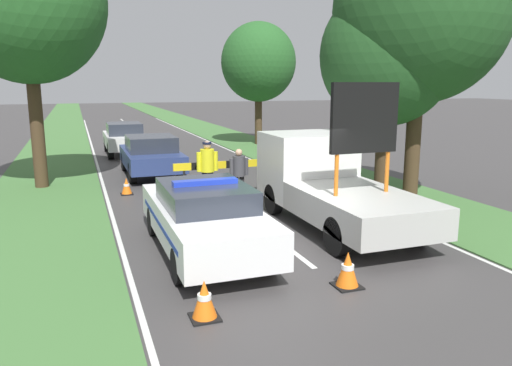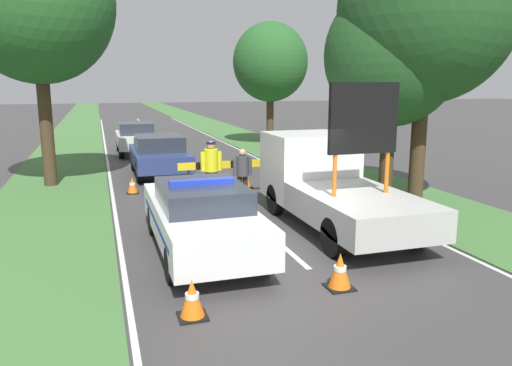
{
  "view_description": "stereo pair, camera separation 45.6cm",
  "coord_description": "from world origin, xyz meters",
  "px_view_note": "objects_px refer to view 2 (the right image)",
  "views": [
    {
      "loc": [
        -4.05,
        -9.23,
        3.44
      ],
      "look_at": [
        -0.13,
        1.68,
        1.1
      ],
      "focal_mm": 35.0,
      "sensor_mm": 36.0,
      "label": 1
    },
    {
      "loc": [
        -3.62,
        -9.37,
        3.44
      ],
      "look_at": [
        -0.13,
        1.68,
        1.1
      ],
      "focal_mm": 35.0,
      "sensor_mm": 36.0,
      "label": 2
    }
  ],
  "objects_px": {
    "police_officer": "(211,166)",
    "roadside_tree_mid_left": "(270,62)",
    "queued_car_hatch_blue": "(159,154)",
    "roadside_tree_mid_right": "(427,10)",
    "police_car": "(201,216)",
    "traffic_cone_behind_barrier": "(132,185)",
    "work_truck": "(329,182)",
    "queued_car_van_white": "(136,137)",
    "pedestrian_civilian": "(243,171)",
    "road_barrier": "(230,167)",
    "traffic_cone_near_truck": "(340,271)",
    "roadside_tree_near_right": "(36,2)",
    "roadside_tree_near_left": "(392,56)",
    "traffic_cone_near_police": "(245,178)",
    "traffic_cone_centre_front": "(192,299)"
  },
  "relations": [
    {
      "from": "police_officer",
      "to": "roadside_tree_mid_left",
      "type": "distance_m",
      "value": 14.32
    },
    {
      "from": "queued_car_hatch_blue",
      "to": "roadside_tree_mid_right",
      "type": "xyz_separation_m",
      "value": [
        6.38,
        -7.04,
        4.54
      ]
    },
    {
      "from": "police_car",
      "to": "traffic_cone_behind_barrier",
      "type": "xyz_separation_m",
      "value": [
        -0.99,
        6.08,
        -0.5
      ]
    },
    {
      "from": "work_truck",
      "to": "queued_car_van_white",
      "type": "distance_m",
      "value": 14.55
    },
    {
      "from": "police_officer",
      "to": "traffic_cone_behind_barrier",
      "type": "height_order",
      "value": "police_officer"
    },
    {
      "from": "pedestrian_civilian",
      "to": "traffic_cone_behind_barrier",
      "type": "distance_m",
      "value": 3.76
    },
    {
      "from": "traffic_cone_behind_barrier",
      "to": "road_barrier",
      "type": "bearing_deg",
      "value": -23.41
    },
    {
      "from": "pedestrian_civilian",
      "to": "queued_car_hatch_blue",
      "type": "xyz_separation_m",
      "value": [
        -1.78,
        5.22,
        -0.14
      ]
    },
    {
      "from": "traffic_cone_near_truck",
      "to": "roadside_tree_near_right",
      "type": "relative_size",
      "value": 0.07
    },
    {
      "from": "traffic_cone_near_truck",
      "to": "queued_car_hatch_blue",
      "type": "xyz_separation_m",
      "value": [
        -1.63,
        11.72,
        0.47
      ]
    },
    {
      "from": "roadside_tree_near_left",
      "to": "roadside_tree_mid_left",
      "type": "relative_size",
      "value": 0.91
    },
    {
      "from": "queued_car_hatch_blue",
      "to": "roadside_tree_mid_right",
      "type": "height_order",
      "value": "roadside_tree_mid_right"
    },
    {
      "from": "pedestrian_civilian",
      "to": "roadside_tree_mid_left",
      "type": "height_order",
      "value": "roadside_tree_mid_left"
    },
    {
      "from": "pedestrian_civilian",
      "to": "queued_car_van_white",
      "type": "xyz_separation_m",
      "value": [
        -2.18,
        11.34,
        -0.11
      ]
    },
    {
      "from": "road_barrier",
      "to": "traffic_cone_near_truck",
      "type": "distance_m",
      "value": 7.45
    },
    {
      "from": "traffic_cone_behind_barrier",
      "to": "roadside_tree_near_left",
      "type": "height_order",
      "value": "roadside_tree_near_left"
    },
    {
      "from": "police_car",
      "to": "traffic_cone_near_police",
      "type": "xyz_separation_m",
      "value": [
        2.66,
        5.9,
        -0.45
      ]
    },
    {
      "from": "pedestrian_civilian",
      "to": "roadside_tree_near_left",
      "type": "distance_m",
      "value": 5.23
    },
    {
      "from": "police_officer",
      "to": "roadside_tree_mid_right",
      "type": "relative_size",
      "value": 0.23
    },
    {
      "from": "police_car",
      "to": "roadside_tree_near_right",
      "type": "distance_m",
      "value": 10.25
    },
    {
      "from": "roadside_tree_near_left",
      "to": "police_car",
      "type": "bearing_deg",
      "value": -156.93
    },
    {
      "from": "police_officer",
      "to": "traffic_cone_behind_barrier",
      "type": "distance_m",
      "value": 2.88
    },
    {
      "from": "traffic_cone_near_police",
      "to": "road_barrier",
      "type": "bearing_deg",
      "value": -126.11
    },
    {
      "from": "traffic_cone_behind_barrier",
      "to": "queued_car_hatch_blue",
      "type": "relative_size",
      "value": 0.12
    },
    {
      "from": "police_officer",
      "to": "road_barrier",
      "type": "bearing_deg",
      "value": -119.4
    },
    {
      "from": "police_officer",
      "to": "work_truck",
      "type": "bearing_deg",
      "value": 151.44
    },
    {
      "from": "police_car",
      "to": "traffic_cone_behind_barrier",
      "type": "height_order",
      "value": "police_car"
    },
    {
      "from": "traffic_cone_near_truck",
      "to": "roadside_tree_near_left",
      "type": "xyz_separation_m",
      "value": [
        4.03,
        5.1,
        3.84
      ]
    },
    {
      "from": "roadside_tree_mid_left",
      "to": "roadside_tree_mid_right",
      "type": "xyz_separation_m",
      "value": [
        -0.72,
        -14.74,
        0.8
      ]
    },
    {
      "from": "road_barrier",
      "to": "queued_car_van_white",
      "type": "relative_size",
      "value": 0.74
    },
    {
      "from": "police_car",
      "to": "pedestrian_civilian",
      "type": "height_order",
      "value": "pedestrian_civilian"
    },
    {
      "from": "queued_car_van_white",
      "to": "roadside_tree_mid_left",
      "type": "height_order",
      "value": "roadside_tree_mid_left"
    },
    {
      "from": "traffic_cone_centre_front",
      "to": "traffic_cone_behind_barrier",
      "type": "height_order",
      "value": "traffic_cone_centre_front"
    },
    {
      "from": "roadside_tree_mid_right",
      "to": "roadside_tree_near_left",
      "type": "bearing_deg",
      "value": 149.87
    },
    {
      "from": "traffic_cone_near_police",
      "to": "roadside_tree_near_right",
      "type": "bearing_deg",
      "value": 160.44
    },
    {
      "from": "road_barrier",
      "to": "queued_car_van_white",
      "type": "height_order",
      "value": "queued_car_van_white"
    },
    {
      "from": "pedestrian_civilian",
      "to": "traffic_cone_near_police",
      "type": "bearing_deg",
      "value": 84.13
    },
    {
      "from": "roadside_tree_near_left",
      "to": "roadside_tree_mid_left",
      "type": "distance_m",
      "value": 14.4
    },
    {
      "from": "traffic_cone_centre_front",
      "to": "traffic_cone_near_truck",
      "type": "bearing_deg",
      "value": 6.97
    },
    {
      "from": "police_car",
      "to": "roadside_tree_mid_right",
      "type": "height_order",
      "value": "roadside_tree_mid_right"
    },
    {
      "from": "work_truck",
      "to": "roadside_tree_near_right",
      "type": "bearing_deg",
      "value": -43.35
    },
    {
      "from": "police_officer",
      "to": "queued_car_hatch_blue",
      "type": "bearing_deg",
      "value": -52.03
    },
    {
      "from": "work_truck",
      "to": "queued_car_hatch_blue",
      "type": "bearing_deg",
      "value": -66.55
    },
    {
      "from": "road_barrier",
      "to": "roadside_tree_mid_right",
      "type": "xyz_separation_m",
      "value": [
        4.72,
        -2.75,
        4.42
      ]
    },
    {
      "from": "roadside_tree_mid_left",
      "to": "police_officer",
      "type": "bearing_deg",
      "value": -116.22
    },
    {
      "from": "pedestrian_civilian",
      "to": "queued_car_hatch_blue",
      "type": "relative_size",
      "value": 0.36
    },
    {
      "from": "traffic_cone_behind_barrier",
      "to": "police_officer",
      "type": "bearing_deg",
      "value": -38.22
    },
    {
      "from": "traffic_cone_near_police",
      "to": "police_car",
      "type": "bearing_deg",
      "value": -114.27
    },
    {
      "from": "pedestrian_civilian",
      "to": "roadside_tree_near_right",
      "type": "xyz_separation_m",
      "value": [
        -5.56,
        4.2,
        5.01
      ]
    },
    {
      "from": "traffic_cone_near_police",
      "to": "traffic_cone_centre_front",
      "type": "relative_size",
      "value": 1.03
    }
  ]
}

